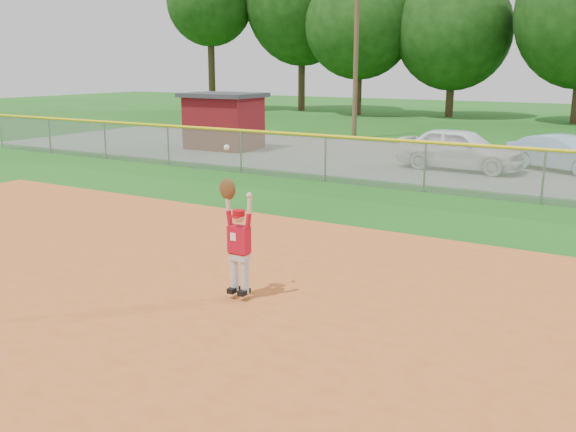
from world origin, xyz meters
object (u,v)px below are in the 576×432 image
at_px(car_white_a, 460,149).
at_px(ballplayer, 237,237).
at_px(utility_shed, 224,121).
at_px(car_blue, 563,154).

height_order(car_white_a, ballplayer, ballplayer).
bearing_deg(utility_shed, car_white_a, -2.48).
xyz_separation_m(car_white_a, utility_shed, (-10.83, 0.47, 0.49)).
distance_m(car_blue, ballplayer, 16.48).
relative_size(utility_shed, ballplayer, 1.43).
bearing_deg(ballplayer, utility_shed, 127.37).
bearing_deg(ballplayer, car_white_a, 93.02).
distance_m(car_blue, utility_shed, 14.10).
height_order(car_blue, utility_shed, utility_shed).
height_order(car_white_a, utility_shed, utility_shed).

